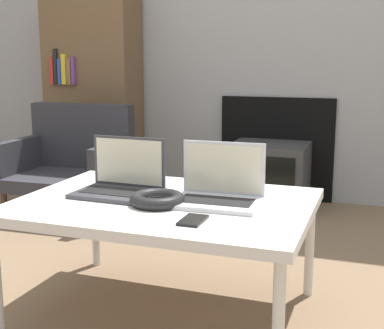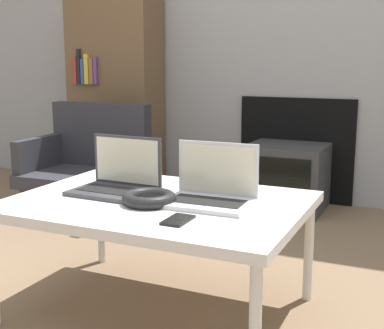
{
  "view_description": "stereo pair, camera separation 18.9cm",
  "coord_description": "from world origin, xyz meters",
  "px_view_note": "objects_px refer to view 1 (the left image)",
  "views": [
    {
      "loc": [
        0.72,
        -1.51,
        0.94
      ],
      "look_at": [
        0.0,
        0.53,
        0.52
      ],
      "focal_mm": 50.0,
      "sensor_mm": 36.0,
      "label": 1
    },
    {
      "loc": [
        0.9,
        -1.44,
        0.94
      ],
      "look_at": [
        0.0,
        0.53,
        0.52
      ],
      "focal_mm": 50.0,
      "sensor_mm": 36.0,
      "label": 2
    }
  ],
  "objects_px": {
    "laptop_left": "(121,182)",
    "laptop_right": "(219,190)",
    "headphones": "(158,199)",
    "tv": "(269,175)",
    "armchair": "(73,159)",
    "phone": "(193,220)"
  },
  "relations": [
    {
      "from": "laptop_left",
      "to": "laptop_right",
      "type": "xyz_separation_m",
      "value": [
        0.39,
        0.0,
        0.0
      ]
    },
    {
      "from": "tv",
      "to": "armchair",
      "type": "relative_size",
      "value": 0.7
    },
    {
      "from": "laptop_left",
      "to": "headphones",
      "type": "distance_m",
      "value": 0.22
    },
    {
      "from": "tv",
      "to": "laptop_right",
      "type": "bearing_deg",
      "value": -85.24
    },
    {
      "from": "laptop_left",
      "to": "phone",
      "type": "bearing_deg",
      "value": -31.5
    },
    {
      "from": "phone",
      "to": "laptop_left",
      "type": "bearing_deg",
      "value": 146.65
    },
    {
      "from": "laptop_left",
      "to": "laptop_right",
      "type": "relative_size",
      "value": 1.0
    },
    {
      "from": "laptop_left",
      "to": "laptop_right",
      "type": "distance_m",
      "value": 0.39
    },
    {
      "from": "laptop_right",
      "to": "laptop_left",
      "type": "bearing_deg",
      "value": 178.3
    },
    {
      "from": "laptop_right",
      "to": "armchair",
      "type": "bearing_deg",
      "value": 138.61
    },
    {
      "from": "headphones",
      "to": "armchair",
      "type": "xyz_separation_m",
      "value": [
        -1.06,
        1.15,
        -0.12
      ]
    },
    {
      "from": "headphones",
      "to": "tv",
      "type": "bearing_deg",
      "value": 87.96
    },
    {
      "from": "laptop_right",
      "to": "tv",
      "type": "xyz_separation_m",
      "value": [
        -0.13,
        1.57,
        -0.28
      ]
    },
    {
      "from": "headphones",
      "to": "tv",
      "type": "height_order",
      "value": "headphones"
    },
    {
      "from": "armchair",
      "to": "tv",
      "type": "bearing_deg",
      "value": 23.13
    },
    {
      "from": "tv",
      "to": "armchair",
      "type": "xyz_separation_m",
      "value": [
        -1.12,
        -0.53,
        0.13
      ]
    },
    {
      "from": "headphones",
      "to": "armchair",
      "type": "relative_size",
      "value": 0.28
    },
    {
      "from": "headphones",
      "to": "phone",
      "type": "xyz_separation_m",
      "value": [
        0.18,
        -0.14,
        -0.02
      ]
    },
    {
      "from": "phone",
      "to": "headphones",
      "type": "bearing_deg",
      "value": 141.53
    },
    {
      "from": "phone",
      "to": "armchair",
      "type": "height_order",
      "value": "armchair"
    },
    {
      "from": "phone",
      "to": "armchair",
      "type": "xyz_separation_m",
      "value": [
        -1.24,
        1.29,
        -0.1
      ]
    },
    {
      "from": "headphones",
      "to": "laptop_left",
      "type": "bearing_deg",
      "value": 151.99
    }
  ]
}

